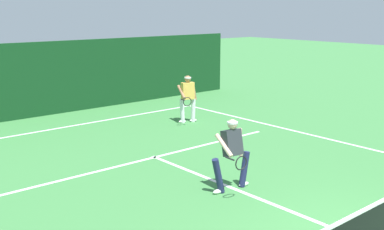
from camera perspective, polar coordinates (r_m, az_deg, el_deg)
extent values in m
cube|color=white|center=(15.87, -13.93, -1.22)|extent=(9.77, 0.10, 0.01)
cube|color=white|center=(12.20, -4.50, -5.10)|extent=(7.96, 0.10, 0.01)
cube|color=white|center=(10.00, 6.15, -9.25)|extent=(0.10, 6.40, 0.01)
cylinder|color=#1E234C|center=(10.20, 6.33, -6.52)|extent=(0.27, 0.16, 0.78)
cylinder|color=#1E234C|center=(9.77, 3.20, -7.36)|extent=(0.33, 0.16, 0.78)
ellipsoid|color=white|center=(10.32, 6.28, -8.29)|extent=(0.27, 0.13, 0.09)
ellipsoid|color=white|center=(9.89, 3.18, -9.20)|extent=(0.27, 0.13, 0.09)
cube|color=#2D3338|center=(9.78, 4.87, -3.33)|extent=(0.42, 0.35, 0.57)
cylinder|color=beige|center=(9.93, 5.84, -3.26)|extent=(0.13, 0.10, 0.59)
cylinder|color=beige|center=(9.65, 3.87, -3.69)|extent=(0.13, 0.53, 0.42)
sphere|color=beige|center=(9.68, 4.91, -1.13)|extent=(0.21, 0.21, 0.21)
cylinder|color=white|center=(9.67, 4.92, -0.92)|extent=(0.24, 0.24, 0.04)
cylinder|color=black|center=(9.50, 4.59, -5.27)|extent=(0.05, 0.26, 0.03)
torus|color=black|center=(9.26, 5.95, -5.79)|extent=(0.29, 0.05, 0.29)
cylinder|color=silver|center=(15.83, 0.15, 0.59)|extent=(0.20, 0.18, 0.80)
cylinder|color=silver|center=(15.67, -1.18, 0.46)|extent=(0.21, 0.19, 0.80)
ellipsoid|color=white|center=(15.91, 0.15, -0.65)|extent=(0.28, 0.18, 0.09)
ellipsoid|color=white|center=(15.75, -1.18, -0.79)|extent=(0.28, 0.18, 0.09)
cube|color=#E5B24C|center=(15.62, -0.52, 2.95)|extent=(0.46, 0.34, 0.56)
cylinder|color=#9E704C|center=(15.71, 0.24, 2.91)|extent=(0.22, 0.15, 0.61)
cylinder|color=#9E704C|center=(15.53, -1.29, 2.79)|extent=(0.25, 0.56, 0.41)
sphere|color=#9E704C|center=(15.55, -0.52, 4.40)|extent=(0.21, 0.21, 0.21)
cylinder|color=white|center=(15.55, -0.52, 4.53)|extent=(0.28, 0.28, 0.04)
cylinder|color=black|center=(15.33, -1.09, 1.85)|extent=(0.10, 0.26, 0.03)
torus|color=black|center=(15.02, -0.58, 1.62)|extent=(0.29, 0.10, 0.29)
cube|color=#103A1A|center=(17.47, -17.21, 4.20)|extent=(16.90, 0.12, 2.61)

